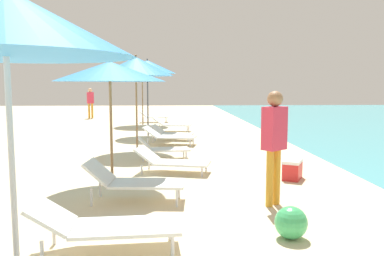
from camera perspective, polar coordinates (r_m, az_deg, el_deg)
The scene contains 17 objects.
umbrella_third at distance 3.53m, azimuth -25.87°, elevation 13.83°, with size 2.08×2.08×2.67m.
lounger_third_shoreside at distance 4.50m, azimuth -12.72°, elevation -13.62°, with size 1.66×0.72×0.59m.
umbrella_fourth at distance 7.16m, azimuth -12.00°, elevation 8.12°, with size 2.01×2.01×2.32m.
lounger_fourth_shoreside at distance 8.19m, azimuth -3.01°, elevation -4.81°, with size 1.64×0.96×0.53m.
lounger_fourth_inland at distance 6.21m, azimuth -8.63°, elevation -7.65°, with size 1.58×0.72×0.66m.
umbrella_fifth at distance 10.81m, azimuth -8.26°, elevation 8.95°, with size 2.05×2.05×2.67m.
lounger_fifth_shoreside at distance 12.01m, azimuth -3.40°, elevation -1.09°, with size 1.69×1.01×0.57m.
lounger_fifth_inland at distance 9.66m, azimuth -4.39°, elevation -2.94°, with size 1.32×0.69×0.57m.
umbrella_sixth at distance 14.24m, azimuth -6.60°, elevation 8.92°, with size 2.08×2.08×2.80m.
lounger_sixth_shoreside at distance 15.50m, azimuth -3.00°, elevation 0.61°, with size 1.55×0.83×0.56m.
lounger_sixth_inland at distance 13.02m, azimuth -3.01°, elevation -0.70°, with size 1.48×0.89×0.51m.
umbrella_farthest at distance 18.12m, azimuth -7.35°, elevation 8.75°, with size 2.38×2.38×2.99m.
lounger_farthest_shoreside at distance 19.39m, azimuth -5.70°, elevation 1.74°, with size 1.42×0.61×0.57m.
person_walking_near at distance 22.47m, azimuth -14.73°, elevation 4.02°, with size 0.41×0.33×1.68m.
person_walking_mid at distance 5.96m, azimuth 12.01°, elevation -1.17°, with size 0.42×0.39×1.75m.
cooler_box at distance 7.89m, azimuth 14.56°, elevation -5.92°, with size 0.52×0.60×0.38m.
beach_ball at distance 4.92m, azimuth 14.36°, elevation -13.33°, with size 0.39×0.39×0.39m, color #3FB266.
Camera 1 is at (0.40, 4.39, 1.83)m, focal length 36.24 mm.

